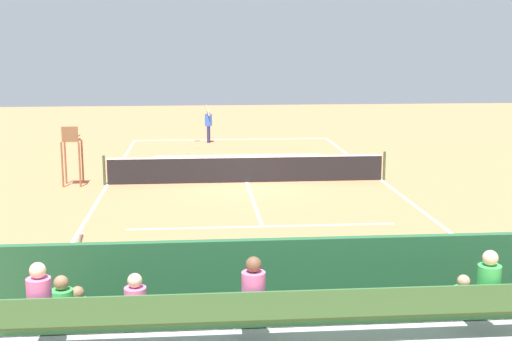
{
  "coord_description": "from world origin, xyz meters",
  "views": [
    {
      "loc": [
        1.75,
        24.43,
        5.11
      ],
      "look_at": [
        0.0,
        4.0,
        1.2
      ],
      "focal_mm": 48.21,
      "sensor_mm": 36.0,
      "label": 1
    }
  ],
  "objects_px": {
    "tennis_net": "(247,169)",
    "tennis_player": "(208,123)",
    "courtside_bench": "(442,302)",
    "umpire_chair": "(71,149)",
    "tennis_racket": "(192,141)",
    "line_judge": "(74,288)",
    "bleacher_stand": "(320,335)",
    "tennis_ball_near": "(198,147)",
    "equipment_bag": "(341,328)",
    "tennis_ball_far": "(189,153)"
  },
  "relations": [
    {
      "from": "courtside_bench",
      "to": "tennis_racket",
      "type": "distance_m",
      "value": 24.22
    },
    {
      "from": "courtside_bench",
      "to": "tennis_ball_far",
      "type": "distance_m",
      "value": 20.5
    },
    {
      "from": "tennis_net",
      "to": "line_judge",
      "type": "distance_m",
      "value": 13.84
    },
    {
      "from": "tennis_net",
      "to": "tennis_ball_near",
      "type": "relative_size",
      "value": 156.06
    },
    {
      "from": "umpire_chair",
      "to": "line_judge",
      "type": "height_order",
      "value": "umpire_chair"
    },
    {
      "from": "tennis_net",
      "to": "bleacher_stand",
      "type": "distance_m",
      "value": 15.4
    },
    {
      "from": "tennis_net",
      "to": "equipment_bag",
      "type": "height_order",
      "value": "tennis_net"
    },
    {
      "from": "tennis_ball_far",
      "to": "umpire_chair",
      "type": "bearing_deg",
      "value": 58.99
    },
    {
      "from": "umpire_chair",
      "to": "tennis_ball_near",
      "type": "relative_size",
      "value": 32.42
    },
    {
      "from": "tennis_player",
      "to": "tennis_racket",
      "type": "distance_m",
      "value": 1.39
    },
    {
      "from": "courtside_bench",
      "to": "tennis_ball_far",
      "type": "height_order",
      "value": "courtside_bench"
    },
    {
      "from": "tennis_net",
      "to": "tennis_player",
      "type": "xyz_separation_m",
      "value": [
        1.2,
        -10.01,
        0.51
      ]
    },
    {
      "from": "tennis_net",
      "to": "umpire_chair",
      "type": "xyz_separation_m",
      "value": [
        6.2,
        0.03,
        0.81
      ]
    },
    {
      "from": "courtside_bench",
      "to": "line_judge",
      "type": "height_order",
      "value": "line_judge"
    },
    {
      "from": "equipment_bag",
      "to": "tennis_ball_near",
      "type": "height_order",
      "value": "equipment_bag"
    },
    {
      "from": "umpire_chair",
      "to": "tennis_racket",
      "type": "xyz_separation_m",
      "value": [
        -4.17,
        -10.55,
        -1.3
      ]
    },
    {
      "from": "tennis_ball_far",
      "to": "bleacher_stand",
      "type": "bearing_deg",
      "value": 95.43
    },
    {
      "from": "tennis_net",
      "to": "bleacher_stand",
      "type": "height_order",
      "value": "bleacher_stand"
    },
    {
      "from": "tennis_net",
      "to": "tennis_ball_far",
      "type": "distance_m",
      "value": 7.04
    },
    {
      "from": "tennis_ball_near",
      "to": "line_judge",
      "type": "bearing_deg",
      "value": 84.5
    },
    {
      "from": "tennis_player",
      "to": "tennis_racket",
      "type": "relative_size",
      "value": 3.29
    },
    {
      "from": "line_judge",
      "to": "bleacher_stand",
      "type": "bearing_deg",
      "value": 150.93
    },
    {
      "from": "bleacher_stand",
      "to": "tennis_ball_near",
      "type": "height_order",
      "value": "bleacher_stand"
    },
    {
      "from": "tennis_player",
      "to": "tennis_ball_far",
      "type": "xyz_separation_m",
      "value": [
        0.96,
        3.32,
        -0.98
      ]
    },
    {
      "from": "equipment_bag",
      "to": "tennis_player",
      "type": "xyz_separation_m",
      "value": [
        1.88,
        -23.41,
        0.84
      ]
    },
    {
      "from": "tennis_player",
      "to": "tennis_ball_far",
      "type": "height_order",
      "value": "tennis_player"
    },
    {
      "from": "tennis_player",
      "to": "tennis_racket",
      "type": "bearing_deg",
      "value": -31.59
    },
    {
      "from": "umpire_chair",
      "to": "tennis_racket",
      "type": "bearing_deg",
      "value": -111.59
    },
    {
      "from": "equipment_bag",
      "to": "tennis_racket",
      "type": "xyz_separation_m",
      "value": [
        2.7,
        -23.91,
        -0.16
      ]
    },
    {
      "from": "umpire_chair",
      "to": "line_judge",
      "type": "distance_m",
      "value": 13.46
    },
    {
      "from": "tennis_racket",
      "to": "tennis_player",
      "type": "bearing_deg",
      "value": 148.41
    },
    {
      "from": "tennis_net",
      "to": "tennis_racket",
      "type": "bearing_deg",
      "value": -79.09
    },
    {
      "from": "bleacher_stand",
      "to": "tennis_player",
      "type": "bearing_deg",
      "value": -87.42
    },
    {
      "from": "umpire_chair",
      "to": "line_judge",
      "type": "relative_size",
      "value": 1.11
    },
    {
      "from": "courtside_bench",
      "to": "tennis_ball_near",
      "type": "relative_size",
      "value": 27.27
    },
    {
      "from": "bleacher_stand",
      "to": "line_judge",
      "type": "distance_m",
      "value": 4.34
    },
    {
      "from": "tennis_racket",
      "to": "line_judge",
      "type": "distance_m",
      "value": 23.89
    },
    {
      "from": "bleacher_stand",
      "to": "tennis_ball_near",
      "type": "bearing_deg",
      "value": -85.94
    },
    {
      "from": "courtside_bench",
      "to": "tennis_ball_near",
      "type": "xyz_separation_m",
      "value": [
        4.26,
        -21.78,
        -0.53
      ]
    },
    {
      "from": "tennis_net",
      "to": "courtside_bench",
      "type": "xyz_separation_m",
      "value": [
        -2.51,
        13.27,
        0.06
      ]
    },
    {
      "from": "tennis_net",
      "to": "tennis_ball_far",
      "type": "xyz_separation_m",
      "value": [
        2.16,
        -6.69,
        -0.47
      ]
    },
    {
      "from": "tennis_ball_near",
      "to": "umpire_chair",
      "type": "bearing_deg",
      "value": 62.5
    },
    {
      "from": "courtside_bench",
      "to": "umpire_chair",
      "type": "bearing_deg",
      "value": -56.67
    },
    {
      "from": "equipment_bag",
      "to": "tennis_player",
      "type": "height_order",
      "value": "tennis_player"
    },
    {
      "from": "bleacher_stand",
      "to": "tennis_ball_near",
      "type": "relative_size",
      "value": 137.27
    },
    {
      "from": "umpire_chair",
      "to": "equipment_bag",
      "type": "distance_m",
      "value": 15.07
    },
    {
      "from": "tennis_player",
      "to": "line_judge",
      "type": "height_order",
      "value": "same"
    },
    {
      "from": "tennis_player",
      "to": "line_judge",
      "type": "xyz_separation_m",
      "value": [
        2.65,
        23.29,
        0.0
      ]
    },
    {
      "from": "tennis_net",
      "to": "tennis_player",
      "type": "distance_m",
      "value": 10.09
    },
    {
      "from": "umpire_chair",
      "to": "line_judge",
      "type": "xyz_separation_m",
      "value": [
        -2.35,
        13.25,
        -0.3
      ]
    }
  ]
}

